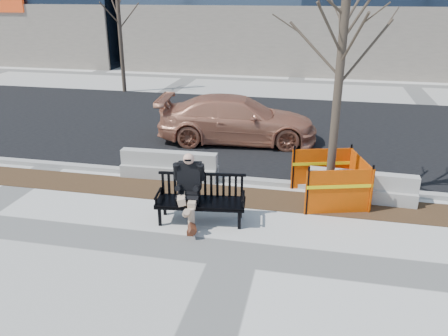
{
  "coord_description": "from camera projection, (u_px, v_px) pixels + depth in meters",
  "views": [
    {
      "loc": [
        1.39,
        -7.6,
        4.83
      ],
      "look_at": [
        -0.6,
        1.75,
        1.09
      ],
      "focal_mm": 36.49,
      "sensor_mm": 36.0,
      "label": 1
    }
  ],
  "objects": [
    {
      "name": "bench",
      "position": [
        201.0,
        221.0,
        10.2
      ],
      "size": [
        2.08,
        0.96,
        1.07
      ],
      "primitive_type": null,
      "rotation": [
        0.0,
        0.0,
        0.12
      ],
      "color": "black",
      "rests_on": "ground"
    },
    {
      "name": "sedan",
      "position": [
        237.0,
        141.0,
        15.62
      ],
      "size": [
        5.52,
        2.73,
        1.54
      ],
      "primitive_type": "imported",
      "rotation": [
        0.0,
        0.0,
        1.68
      ],
      "color": "#B46F52",
      "rests_on": "ground"
    },
    {
      "name": "jersey_barrier_right",
      "position": [
        360.0,
        200.0,
        11.25
      ],
      "size": [
        2.59,
        0.61,
        0.74
      ],
      "primitive_type": null,
      "rotation": [
        0.0,
        0.0,
        -0.04
      ],
      "color": "#AAA79F",
      "rests_on": "ground"
    },
    {
      "name": "curb",
      "position": [
        260.0,
        181.0,
        12.17
      ],
      "size": [
        60.0,
        0.25,
        0.12
      ],
      "primitive_type": "cube",
      "color": "#9E9B93",
      "rests_on": "ground"
    },
    {
      "name": "seated_man",
      "position": [
        190.0,
        220.0,
        10.27
      ],
      "size": [
        0.8,
        1.19,
        1.57
      ],
      "primitive_type": null,
      "rotation": [
        0.0,
        0.0,
        0.12
      ],
      "color": "black",
      "rests_on": "ground"
    },
    {
      "name": "far_tree_left",
      "position": [
        125.0,
        92.0,
        23.25
      ],
      "size": [
        2.53,
        2.53,
        5.95
      ],
      "primitive_type": null,
      "rotation": [
        0.0,
        0.0,
        -0.16
      ],
      "color": "#4B3C30",
      "rests_on": "ground"
    },
    {
      "name": "asphalt_street",
      "position": [
        279.0,
        129.0,
        16.97
      ],
      "size": [
        60.0,
        10.4,
        0.01
      ],
      "primitive_type": "cube",
      "color": "black",
      "rests_on": "ground"
    },
    {
      "name": "ground",
      "position": [
        235.0,
        253.0,
        8.95
      ],
      "size": [
        120.0,
        120.0,
        0.0
      ],
      "primitive_type": "plane",
      "color": "beige",
      "rests_on": "ground"
    },
    {
      "name": "tree_fence",
      "position": [
        328.0,
        200.0,
        11.25
      ],
      "size": [
        2.92,
        2.92,
        5.89
      ],
      "primitive_type": null,
      "rotation": [
        0.0,
        0.0,
        0.28
      ],
      "color": "#FF4D00",
      "rests_on": "ground"
    },
    {
      "name": "mulch_strip",
      "position": [
        255.0,
        198.0,
        11.32
      ],
      "size": [
        40.0,
        1.2,
        0.02
      ],
      "primitive_type": "cube",
      "color": "#47301C",
      "rests_on": "ground"
    },
    {
      "name": "jersey_barrier_left",
      "position": [
        170.0,
        177.0,
        12.59
      ],
      "size": [
        2.68,
        0.62,
        0.76
      ],
      "primitive_type": null,
      "rotation": [
        0.0,
        0.0,
        0.03
      ],
      "color": "#A3A099",
      "rests_on": "ground"
    }
  ]
}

